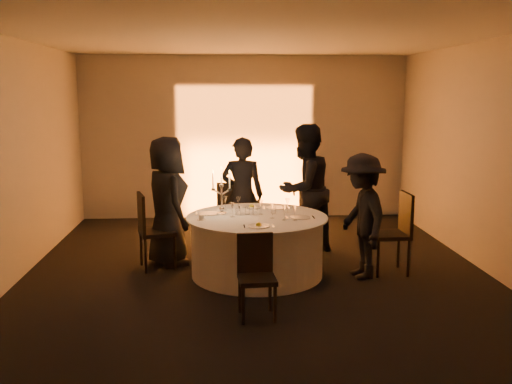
{
  "coord_description": "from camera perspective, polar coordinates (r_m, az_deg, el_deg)",
  "views": [
    {
      "loc": [
        -0.47,
        -7.07,
        2.32
      ],
      "look_at": [
        0.0,
        0.2,
        1.05
      ],
      "focal_mm": 40.0,
      "sensor_mm": 36.0,
      "label": 1
    }
  ],
  "objects": [
    {
      "name": "tumbler_c",
      "position": [
        7.33,
        -1.83,
        -1.97
      ],
      "size": [
        0.07,
        0.07,
        0.09
      ],
      "primitive_type": "cylinder",
      "color": "white",
      "rests_on": "banquet_table"
    },
    {
      "name": "chair_back_left",
      "position": [
        8.59,
        -2.31,
        -1.87
      ],
      "size": [
        0.51,
        0.51,
        1.01
      ],
      "rotation": [
        0.0,
        0.0,
        2.96
      ],
      "color": "black",
      "rests_on": "floor"
    },
    {
      "name": "wall_front",
      "position": [
        3.69,
        3.75,
        -2.98
      ],
      "size": [
        7.0,
        0.0,
        7.0
      ],
      "primitive_type": "plane",
      "rotation": [
        -1.57,
        0.0,
        0.0
      ],
      "color": "#BCB6AF",
      "rests_on": "floor"
    },
    {
      "name": "coffee_cup",
      "position": [
        7.08,
        -5.48,
        -2.55
      ],
      "size": [
        0.11,
        0.11,
        0.07
      ],
      "color": "white",
      "rests_on": "banquet_table"
    },
    {
      "name": "wine_glass_a",
      "position": [
        7.56,
        -1.77,
        -0.89
      ],
      "size": [
        0.07,
        0.07,
        0.19
      ],
      "color": "white",
      "rests_on": "banquet_table"
    },
    {
      "name": "chair_front",
      "position": [
        6.01,
        0.02,
        -7.89
      ],
      "size": [
        0.4,
        0.41,
        0.87
      ],
      "rotation": [
        0.0,
        0.0,
        0.07
      ],
      "color": "black",
      "rests_on": "floor"
    },
    {
      "name": "chair_left",
      "position": [
        7.68,
        -10.49,
        -3.4
      ],
      "size": [
        0.55,
        0.55,
        1.02
      ],
      "rotation": [
        0.0,
        0.0,
        1.85
      ],
      "color": "black",
      "rests_on": "floor"
    },
    {
      "name": "tumbler_d",
      "position": [
        7.33,
        -0.09,
        -1.95
      ],
      "size": [
        0.07,
        0.07,
        0.09
      ],
      "primitive_type": "cylinder",
      "color": "white",
      "rests_on": "banquet_table"
    },
    {
      "name": "wall_left",
      "position": [
        7.55,
        -23.28,
        2.85
      ],
      "size": [
        0.0,
        7.0,
        7.0
      ],
      "primitive_type": "plane",
      "rotation": [
        1.57,
        0.0,
        1.57
      ],
      "color": "#BCB6AF",
      "rests_on": "floor"
    },
    {
      "name": "candelabra",
      "position": [
        7.36,
        -3.46,
        -0.55
      ],
      "size": [
        0.26,
        0.13,
        0.63
      ],
      "color": "silver",
      "rests_on": "banquet_table"
    },
    {
      "name": "guest_left",
      "position": [
        7.78,
        -8.89,
        -0.93
      ],
      "size": [
        0.86,
        1.01,
        1.75
      ],
      "primitive_type": "imported",
      "rotation": [
        0.0,
        0.0,
        2.0
      ],
      "color": "black",
      "rests_on": "floor"
    },
    {
      "name": "wine_glass_d",
      "position": [
        7.02,
        2.85,
        -1.74
      ],
      "size": [
        0.07,
        0.07,
        0.19
      ],
      "color": "white",
      "rests_on": "banquet_table"
    },
    {
      "name": "wall_right",
      "position": [
        7.92,
        22.35,
        3.2
      ],
      "size": [
        0.0,
        7.0,
        7.0
      ],
      "primitive_type": "plane",
      "rotation": [
        1.57,
        0.0,
        -1.57
      ],
      "color": "#BCB6AF",
      "rests_on": "floor"
    },
    {
      "name": "uplighter_fixture",
      "position": [
        10.53,
        -1.06,
        -2.56
      ],
      "size": [
        0.25,
        0.12,
        0.1
      ],
      "primitive_type": "cube",
      "color": "black",
      "rests_on": "floor"
    },
    {
      "name": "wine_glass_h",
      "position": [
        7.46,
        3.16,
        -1.04
      ],
      "size": [
        0.07,
        0.07,
        0.19
      ],
      "color": "white",
      "rests_on": "banquet_table"
    },
    {
      "name": "plate_back_left",
      "position": [
        7.79,
        -0.44,
        -1.46
      ],
      "size": [
        0.36,
        0.25,
        0.08
      ],
      "color": "white",
      "rests_on": "banquet_table"
    },
    {
      "name": "banquet_table",
      "position": [
        7.34,
        0.1,
        -5.39
      ],
      "size": [
        1.8,
        1.8,
        0.77
      ],
      "color": "black",
      "rests_on": "floor"
    },
    {
      "name": "plate_front",
      "position": [
        6.7,
        0.27,
        -3.34
      ],
      "size": [
        0.36,
        0.26,
        0.08
      ],
      "color": "white",
      "rests_on": "banquet_table"
    },
    {
      "name": "wine_glass_b",
      "position": [
        7.34,
        0.5,
        -1.2
      ],
      "size": [
        0.07,
        0.07,
        0.19
      ],
      "color": "white",
      "rests_on": "banquet_table"
    },
    {
      "name": "plate_right",
      "position": [
        7.18,
        4.43,
        -2.55
      ],
      "size": [
        0.36,
        0.25,
        0.01
      ],
      "color": "white",
      "rests_on": "banquet_table"
    },
    {
      "name": "wine_glass_f",
      "position": [
        7.01,
        3.9,
        -1.75
      ],
      "size": [
        0.07,
        0.07,
        0.19
      ],
      "color": "white",
      "rests_on": "banquet_table"
    },
    {
      "name": "floor",
      "position": [
        7.45,
        0.1,
        -8.24
      ],
      "size": [
        7.0,
        7.0,
        0.0
      ],
      "primitive_type": "plane",
      "color": "black",
      "rests_on": "ground"
    },
    {
      "name": "tumbler_b",
      "position": [
        7.4,
        1.74,
        -1.85
      ],
      "size": [
        0.07,
        0.07,
        0.09
      ],
      "primitive_type": "cylinder",
      "color": "white",
      "rests_on": "banquet_table"
    },
    {
      "name": "tumbler_a",
      "position": [
        7.36,
        -0.87,
        -1.91
      ],
      "size": [
        0.07,
        0.07,
        0.09
      ],
      "primitive_type": "cylinder",
      "color": "white",
      "rests_on": "banquet_table"
    },
    {
      "name": "wine_glass_c",
      "position": [
        7.11,
        1.65,
        -1.57
      ],
      "size": [
        0.07,
        0.07,
        0.19
      ],
      "color": "white",
      "rests_on": "banquet_table"
    },
    {
      "name": "plate_left",
      "position": [
        7.42,
        -4.65,
        -2.15
      ],
      "size": [
        0.36,
        0.26,
        0.01
      ],
      "color": "white",
      "rests_on": "banquet_table"
    },
    {
      "name": "chair_right",
      "position": [
        7.6,
        13.86,
        -3.49
      ],
      "size": [
        0.47,
        0.47,
        1.06
      ],
      "rotation": [
        0.0,
        0.0,
        -1.56
      ],
      "color": "black",
      "rests_on": "floor"
    },
    {
      "name": "ceiling",
      "position": [
        7.12,
        0.11,
        15.37
      ],
      "size": [
        7.0,
        7.0,
        0.0
      ],
      "primitive_type": "plane",
      "rotation": [
        3.14,
        0.0,
        0.0
      ],
      "color": "silver",
      "rests_on": "wall_back"
    },
    {
      "name": "wine_glass_g",
      "position": [
        7.19,
        -2.38,
        -1.45
      ],
      "size": [
        0.07,
        0.07,
        0.19
      ],
      "color": "white",
      "rests_on": "banquet_table"
    },
    {
      "name": "chair_back_right",
      "position": [
        8.74,
        5.11,
        -1.64
      ],
      "size": [
        0.61,
        0.61,
        1.02
      ],
      "rotation": [
        0.0,
        0.0,
        -2.63
      ],
      "color": "black",
      "rests_on": "floor"
    },
    {
      "name": "guest_right",
      "position": [
        7.29,
        10.56,
        -2.39
      ],
      "size": [
        0.71,
        1.09,
        1.58
      ],
      "primitive_type": "imported",
      "rotation": [
        0.0,
        0.0,
        -1.44
      ],
      "color": "black",
      "rests_on": "floor"
    },
    {
      "name": "guest_back_left",
      "position": [
        8.31,
        -1.38,
        -0.31
      ],
      "size": [
        0.67,
        0.48,
        1.7
      ],
      "primitive_type": "imported",
      "rotation": [
        0.0,
        0.0,
        3.01
      ],
      "color": "black",
      "rests_on": "floor"
    },
    {
      "name": "wall_back",
      "position": [
        10.61,
        -1.17,
        5.46
      ],
      "size": [
        7.0,
        0.0,
        7.0
      ],
      "primitive_type": "plane",
      "rotation": [
        1.57,
        0.0,
        0.0
      ],
      "color": "#BCB6AF",
      "rests_on": "floor"
    },
    {
      "name": "wine_glass_e",
      "position": [
        7.61,
        -3.1,
        -0.82
      ],
      "size": [
        0.07,
        0.07,
        0.19
      ],
      "color": "white",
      "rests_on": "banquet_table"
    },
    {
      "name": "plate_back_right",
      "position": [
        7.76,
        2.05,
        -1.58
      ],
      "size": [
        0.36,
        0.27,
        0.01
      ],
      "color": "white",
      "rests_on": "banquet_table"
    },
    {
      "name": "guest_back_right",
      "position": [
        8.25,
        4.87,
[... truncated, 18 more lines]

